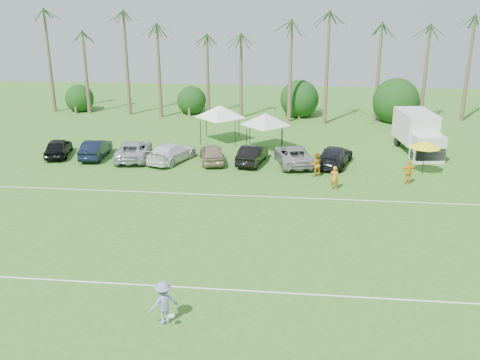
# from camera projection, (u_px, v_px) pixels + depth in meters

# --- Properties ---
(ground) EXTENTS (120.00, 120.00, 0.00)m
(ground) POSITION_uv_depth(u_px,v_px,m) (153.00, 310.00, 22.62)
(ground) COLOR #356D20
(ground) RESTS_ON ground
(field_lines) EXTENTS (80.00, 12.10, 0.01)m
(field_lines) POSITION_uv_depth(u_px,v_px,m) (190.00, 232.00, 30.13)
(field_lines) COLOR white
(field_lines) RESTS_ON ground
(palm_tree_0) EXTENTS (2.40, 2.40, 8.90)m
(palm_tree_0) POSITION_uv_depth(u_px,v_px,m) (43.00, 45.00, 58.10)
(palm_tree_0) COLOR brown
(palm_tree_0) RESTS_ON ground
(palm_tree_1) EXTENTS (2.40, 2.40, 9.90)m
(palm_tree_1) POSITION_uv_depth(u_px,v_px,m) (86.00, 37.00, 57.30)
(palm_tree_1) COLOR brown
(palm_tree_1) RESTS_ON ground
(palm_tree_2) EXTENTS (2.40, 2.40, 10.90)m
(palm_tree_2) POSITION_uv_depth(u_px,v_px,m) (131.00, 29.00, 56.51)
(palm_tree_2) COLOR brown
(palm_tree_2) RESTS_ON ground
(palm_tree_3) EXTENTS (2.40, 2.40, 11.90)m
(palm_tree_3) POSITION_uv_depth(u_px,v_px,m) (168.00, 21.00, 55.83)
(palm_tree_3) COLOR brown
(palm_tree_3) RESTS_ON ground
(palm_tree_4) EXTENTS (2.40, 2.40, 8.90)m
(palm_tree_4) POSITION_uv_depth(u_px,v_px,m) (206.00, 47.00, 56.26)
(palm_tree_4) COLOR brown
(palm_tree_4) RESTS_ON ground
(palm_tree_5) EXTENTS (2.40, 2.40, 9.90)m
(palm_tree_5) POSITION_uv_depth(u_px,v_px,m) (244.00, 39.00, 55.57)
(palm_tree_5) COLOR brown
(palm_tree_5) RESTS_ON ground
(palm_tree_6) EXTENTS (2.40, 2.40, 10.90)m
(palm_tree_6) POSITION_uv_depth(u_px,v_px,m) (282.00, 30.00, 54.88)
(palm_tree_6) COLOR brown
(palm_tree_6) RESTS_ON ground
(palm_tree_7) EXTENTS (2.40, 2.40, 11.90)m
(palm_tree_7) POSITION_uv_depth(u_px,v_px,m) (322.00, 22.00, 54.20)
(palm_tree_7) COLOR brown
(palm_tree_7) RESTS_ON ground
(palm_tree_8) EXTENTS (2.40, 2.40, 8.90)m
(palm_tree_8) POSITION_uv_depth(u_px,v_px,m) (370.00, 48.00, 54.53)
(palm_tree_8) COLOR brown
(palm_tree_8) RESTS_ON ground
(palm_tree_9) EXTENTS (2.40, 2.40, 9.90)m
(palm_tree_9) POSITION_uv_depth(u_px,v_px,m) (421.00, 40.00, 53.74)
(palm_tree_9) COLOR brown
(palm_tree_9) RESTS_ON ground
(palm_tree_10) EXTENTS (2.40, 2.40, 10.90)m
(palm_tree_10) POSITION_uv_depth(u_px,v_px,m) (474.00, 31.00, 52.95)
(palm_tree_10) COLOR brown
(palm_tree_10) RESTS_ON ground
(bush_tree_0) EXTENTS (4.00, 4.00, 4.00)m
(bush_tree_0) POSITION_uv_depth(u_px,v_px,m) (78.00, 96.00, 60.59)
(bush_tree_0) COLOR brown
(bush_tree_0) RESTS_ON ground
(bush_tree_1) EXTENTS (4.00, 4.00, 4.00)m
(bush_tree_1) POSITION_uv_depth(u_px,v_px,m) (191.00, 98.00, 59.27)
(bush_tree_1) COLOR brown
(bush_tree_1) RESTS_ON ground
(bush_tree_2) EXTENTS (4.00, 4.00, 4.00)m
(bush_tree_2) POSITION_uv_depth(u_px,v_px,m) (299.00, 100.00, 58.05)
(bush_tree_2) COLOR brown
(bush_tree_2) RESTS_ON ground
(bush_tree_3) EXTENTS (4.00, 4.00, 4.00)m
(bush_tree_3) POSITION_uv_depth(u_px,v_px,m) (393.00, 102.00, 57.03)
(bush_tree_3) COLOR brown
(bush_tree_3) RESTS_ON ground
(sideline_player_a) EXTENTS (0.62, 0.43, 1.65)m
(sideline_player_a) POSITION_uv_depth(u_px,v_px,m) (334.00, 178.00, 36.49)
(sideline_player_a) COLOR orange
(sideline_player_a) RESTS_ON ground
(sideline_player_b) EXTENTS (1.05, 0.92, 1.81)m
(sideline_player_b) POSITION_uv_depth(u_px,v_px,m) (316.00, 164.00, 39.12)
(sideline_player_b) COLOR orange
(sideline_player_b) RESTS_ON ground
(sideline_player_c) EXTENTS (1.02, 0.45, 1.72)m
(sideline_player_c) POSITION_uv_depth(u_px,v_px,m) (409.00, 172.00, 37.51)
(sideline_player_c) COLOR orange
(sideline_player_c) RESTS_ON ground
(box_truck) EXTENTS (3.28, 6.74, 3.34)m
(box_truck) POSITION_uv_depth(u_px,v_px,m) (418.00, 132.00, 44.75)
(box_truck) COLOR silver
(box_truck) RESTS_ON ground
(canopy_tent_left) EXTENTS (4.74, 4.74, 3.84)m
(canopy_tent_left) POSITION_uv_depth(u_px,v_px,m) (220.00, 105.00, 47.79)
(canopy_tent_left) COLOR black
(canopy_tent_left) RESTS_ON ground
(canopy_tent_right) EXTENTS (4.49, 4.49, 3.64)m
(canopy_tent_right) POSITION_uv_depth(u_px,v_px,m) (265.00, 113.00, 45.47)
(canopy_tent_right) COLOR black
(canopy_tent_right) RESTS_ON ground
(market_umbrella) EXTENTS (2.30, 2.30, 2.56)m
(market_umbrella) POSITION_uv_depth(u_px,v_px,m) (425.00, 144.00, 39.10)
(market_umbrella) COLOR black
(market_umbrella) RESTS_ON ground
(frisbee_player) EXTENTS (1.39, 1.26, 1.87)m
(frisbee_player) POSITION_uv_depth(u_px,v_px,m) (164.00, 303.00, 21.46)
(frisbee_player) COLOR #8587BC
(frisbee_player) RESTS_ON ground
(parked_car_0) EXTENTS (2.70, 4.65, 1.49)m
(parked_car_0) POSITION_uv_depth(u_px,v_px,m) (58.00, 147.00, 44.07)
(parked_car_0) COLOR black
(parked_car_0) RESTS_ON ground
(parked_car_1) EXTENTS (1.87, 4.61, 1.49)m
(parked_car_1) POSITION_uv_depth(u_px,v_px,m) (96.00, 149.00, 43.68)
(parked_car_1) COLOR black
(parked_car_1) RESTS_ON ground
(parked_car_2) EXTENTS (3.15, 5.63, 1.49)m
(parked_car_2) POSITION_uv_depth(u_px,v_px,m) (134.00, 150.00, 43.28)
(parked_car_2) COLOR #ABB0B8
(parked_car_2) RESTS_ON ground
(parked_car_3) EXTENTS (3.74, 5.53, 1.49)m
(parked_car_3) POSITION_uv_depth(u_px,v_px,m) (172.00, 152.00, 42.64)
(parked_car_3) COLOR white
(parked_car_3) RESTS_ON ground
(parked_car_4) EXTENTS (2.77, 4.66, 1.49)m
(parked_car_4) POSITION_uv_depth(u_px,v_px,m) (212.00, 153.00, 42.43)
(parked_car_4) COLOR gray
(parked_car_4) RESTS_ON ground
(parked_car_5) EXTENTS (2.34, 4.72, 1.49)m
(parked_car_5) POSITION_uv_depth(u_px,v_px,m) (252.00, 154.00, 42.18)
(parked_car_5) COLOR black
(parked_car_5) RESTS_ON ground
(parked_car_6) EXTENTS (3.49, 5.74, 1.49)m
(parked_car_6) POSITION_uv_depth(u_px,v_px,m) (293.00, 155.00, 41.95)
(parked_car_6) COLOR #9C9C9D
(parked_car_6) RESTS_ON ground
(parked_car_7) EXTENTS (3.43, 5.50, 1.49)m
(parked_car_7) POSITION_uv_depth(u_px,v_px,m) (335.00, 156.00, 41.76)
(parked_car_7) COLOR black
(parked_car_7) RESTS_ON ground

